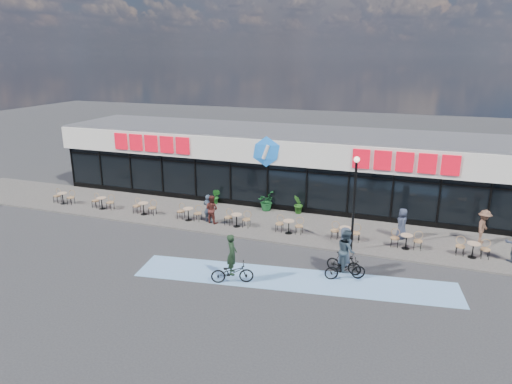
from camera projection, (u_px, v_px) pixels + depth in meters
ground at (223, 253)px, 22.60m from camera, size 120.00×120.00×0.00m
sidewalk at (254, 222)px, 26.64m from camera, size 44.00×5.00×0.10m
bike_lane at (293, 279)px, 19.96m from camera, size 14.17×4.13×0.01m
building at (281, 164)px, 30.87m from camera, size 30.60×6.57×4.75m
lamp_post at (354, 195)px, 21.91m from camera, size 0.28×0.28×4.75m
bistro_set_0 at (64, 197)px, 29.66m from camera, size 1.54×0.62×0.90m
bistro_set_1 at (103, 202)px, 28.68m from camera, size 1.54×0.62×0.90m
bistro_set_2 at (144, 207)px, 27.70m from camera, size 1.54×0.62×0.90m
bistro_set_3 at (189, 212)px, 26.73m from camera, size 1.54×0.62×0.90m
bistro_set_4 at (237, 218)px, 25.75m from camera, size 1.54×0.62×0.90m
bistro_set_5 at (289, 225)px, 24.77m from camera, size 1.54×0.62×0.90m
bistro_set_6 at (345, 232)px, 23.79m from camera, size 1.54×0.62×0.90m
bistro_set_7 at (406, 240)px, 22.82m from camera, size 1.54×0.62×0.90m
bistro_set_8 at (473, 248)px, 21.84m from camera, size 1.54×0.62×0.90m
potted_plant_left at (216, 197)px, 29.51m from camera, size 0.60×0.51×1.02m
potted_plant_mid at (266, 201)px, 28.35m from camera, size 1.13×1.24×1.21m
potted_plant_right at (298, 204)px, 27.70m from camera, size 0.68×0.77×1.19m
patron_left at (208, 208)px, 26.28m from camera, size 0.61×0.41×1.66m
patron_right at (212, 209)px, 26.15m from camera, size 0.90×0.76×1.64m
pedestrian_a at (402, 224)px, 23.92m from camera, size 0.67×0.90×1.66m
pedestrian_b at (484, 227)px, 23.29m from camera, size 0.99×1.30×1.79m
cyclist_a at (346, 259)px, 19.74m from camera, size 1.91×1.31×2.29m
cyclist_b at (344, 254)px, 20.30m from camera, size 1.67×0.93×2.18m
cyclist_c at (232, 267)px, 19.48m from camera, size 1.94×1.30×2.23m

